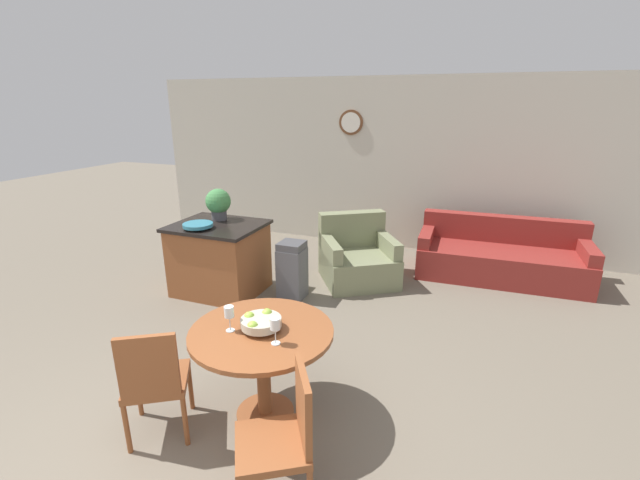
{
  "coord_description": "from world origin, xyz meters",
  "views": [
    {
      "loc": [
        1.65,
        -1.32,
        2.33
      ],
      "look_at": [
        0.13,
        2.62,
        0.95
      ],
      "focal_mm": 24.0,
      "sensor_mm": 36.0,
      "label": 1
    }
  ],
  "objects_px": {
    "wine_glass_left": "(229,313)",
    "armchair": "(357,259)",
    "dining_chair_near_left": "(154,379)",
    "couch": "(501,258)",
    "dining_table": "(262,350)",
    "teal_bowl": "(198,225)",
    "wine_glass_right": "(275,325)",
    "kitchen_island": "(220,258)",
    "fruit_bowl": "(261,322)",
    "dining_chair_near_right": "(284,433)",
    "potted_plant": "(218,203)",
    "trash_bin": "(292,270)"
  },
  "relations": [
    {
      "from": "wine_glass_left",
      "to": "armchair",
      "type": "relative_size",
      "value": 0.15
    },
    {
      "from": "dining_chair_near_left",
      "to": "couch",
      "type": "distance_m",
      "value": 4.71
    },
    {
      "from": "dining_table",
      "to": "teal_bowl",
      "type": "xyz_separation_m",
      "value": [
        -1.71,
        1.6,
        0.35
      ]
    },
    {
      "from": "wine_glass_right",
      "to": "kitchen_island",
      "type": "bearing_deg",
      "value": 132.2
    },
    {
      "from": "dining_table",
      "to": "fruit_bowl",
      "type": "height_order",
      "value": "fruit_bowl"
    },
    {
      "from": "wine_glass_right",
      "to": "armchair",
      "type": "bearing_deg",
      "value": 95.26
    },
    {
      "from": "armchair",
      "to": "dining_chair_near_right",
      "type": "bearing_deg",
      "value": -113.99
    },
    {
      "from": "wine_glass_left",
      "to": "wine_glass_right",
      "type": "height_order",
      "value": "same"
    },
    {
      "from": "potted_plant",
      "to": "armchair",
      "type": "distance_m",
      "value": 1.97
    },
    {
      "from": "potted_plant",
      "to": "trash_bin",
      "type": "height_order",
      "value": "potted_plant"
    },
    {
      "from": "wine_glass_left",
      "to": "teal_bowl",
      "type": "bearing_deg",
      "value": 131.66
    },
    {
      "from": "dining_chair_near_right",
      "to": "wine_glass_right",
      "type": "height_order",
      "value": "wine_glass_right"
    },
    {
      "from": "wine_glass_right",
      "to": "potted_plant",
      "type": "distance_m",
      "value": 2.88
    },
    {
      "from": "dining_table",
      "to": "teal_bowl",
      "type": "relative_size",
      "value": 2.99
    },
    {
      "from": "wine_glass_right",
      "to": "wine_glass_left",
      "type": "bearing_deg",
      "value": 174.5
    },
    {
      "from": "armchair",
      "to": "dining_table",
      "type": "bearing_deg",
      "value": -121.36
    },
    {
      "from": "wine_glass_right",
      "to": "teal_bowl",
      "type": "distance_m",
      "value": 2.57
    },
    {
      "from": "fruit_bowl",
      "to": "wine_glass_right",
      "type": "distance_m",
      "value": 0.24
    },
    {
      "from": "couch",
      "to": "kitchen_island",
      "type": "bearing_deg",
      "value": -153.63
    },
    {
      "from": "dining_chair_near_right",
      "to": "potted_plant",
      "type": "distance_m",
      "value": 3.47
    },
    {
      "from": "dining_chair_near_left",
      "to": "kitchen_island",
      "type": "height_order",
      "value": "dining_chair_near_left"
    },
    {
      "from": "dining_table",
      "to": "armchair",
      "type": "height_order",
      "value": "armchair"
    },
    {
      "from": "trash_bin",
      "to": "armchair",
      "type": "bearing_deg",
      "value": 54.46
    },
    {
      "from": "fruit_bowl",
      "to": "potted_plant",
      "type": "xyz_separation_m",
      "value": [
        -1.7,
        2.04,
        0.29
      ]
    },
    {
      "from": "wine_glass_right",
      "to": "armchair",
      "type": "relative_size",
      "value": 0.15
    },
    {
      "from": "teal_bowl",
      "to": "dining_table",
      "type": "bearing_deg",
      "value": -43.15
    },
    {
      "from": "teal_bowl",
      "to": "wine_glass_left",
      "type": "bearing_deg",
      "value": -48.34
    },
    {
      "from": "dining_table",
      "to": "armchair",
      "type": "relative_size",
      "value": 0.84
    },
    {
      "from": "dining_table",
      "to": "trash_bin",
      "type": "distance_m",
      "value": 2.12
    },
    {
      "from": "trash_bin",
      "to": "dining_chair_near_right",
      "type": "bearing_deg",
      "value": -66.26
    },
    {
      "from": "kitchen_island",
      "to": "trash_bin",
      "type": "height_order",
      "value": "kitchen_island"
    },
    {
      "from": "teal_bowl",
      "to": "couch",
      "type": "distance_m",
      "value": 4.03
    },
    {
      "from": "dining_chair_near_left",
      "to": "armchair",
      "type": "bearing_deg",
      "value": 49.15
    },
    {
      "from": "dining_table",
      "to": "kitchen_island",
      "type": "distance_m",
      "value": 2.45
    },
    {
      "from": "dining_chair_near_right",
      "to": "kitchen_island",
      "type": "xyz_separation_m",
      "value": [
        -2.07,
        2.45,
        -0.04
      ]
    },
    {
      "from": "fruit_bowl",
      "to": "armchair",
      "type": "distance_m",
      "value": 2.86
    },
    {
      "from": "wine_glass_left",
      "to": "kitchen_island",
      "type": "relative_size",
      "value": 0.18
    },
    {
      "from": "teal_bowl",
      "to": "couch",
      "type": "height_order",
      "value": "teal_bowl"
    },
    {
      "from": "dining_chair_near_left",
      "to": "wine_glass_right",
      "type": "height_order",
      "value": "wine_glass_right"
    },
    {
      "from": "wine_glass_right",
      "to": "couch",
      "type": "xyz_separation_m",
      "value": [
        1.54,
        3.75,
        -0.61
      ]
    },
    {
      "from": "dining_table",
      "to": "wine_glass_left",
      "type": "bearing_deg",
      "value": -155.42
    },
    {
      "from": "dining_chair_near_right",
      "to": "couch",
      "type": "relative_size",
      "value": 0.41
    },
    {
      "from": "trash_bin",
      "to": "couch",
      "type": "height_order",
      "value": "couch"
    },
    {
      "from": "dining_chair_near_right",
      "to": "trash_bin",
      "type": "distance_m",
      "value": 2.84
    },
    {
      "from": "fruit_bowl",
      "to": "wine_glass_left",
      "type": "distance_m",
      "value": 0.24
    },
    {
      "from": "potted_plant",
      "to": "trash_bin",
      "type": "distance_m",
      "value": 1.27
    },
    {
      "from": "dining_chair_near_right",
      "to": "kitchen_island",
      "type": "relative_size",
      "value": 0.83
    },
    {
      "from": "potted_plant",
      "to": "fruit_bowl",
      "type": "bearing_deg",
      "value": -50.09
    },
    {
      "from": "wine_glass_right",
      "to": "couch",
      "type": "distance_m",
      "value": 4.1
    },
    {
      "from": "dining_chair_near_left",
      "to": "dining_chair_near_right",
      "type": "xyz_separation_m",
      "value": [
        1.07,
        -0.14,
        0.0
      ]
    }
  ]
}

